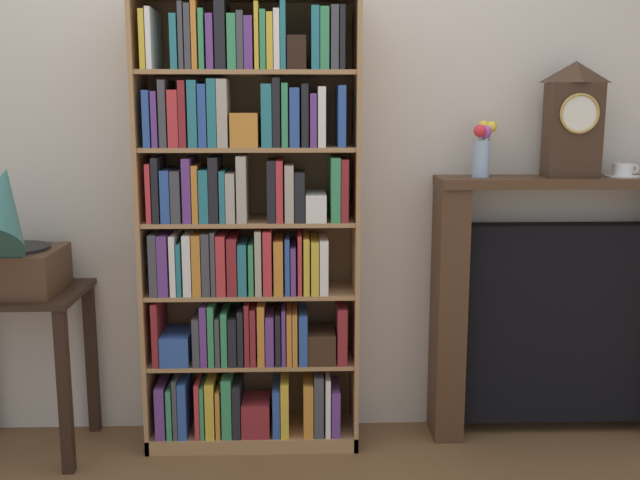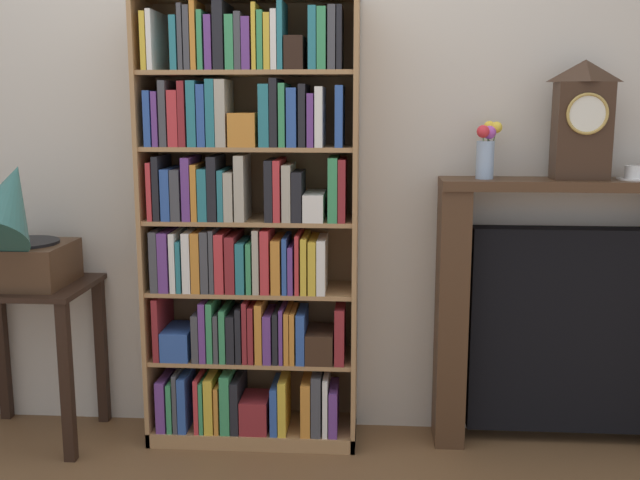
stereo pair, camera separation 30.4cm
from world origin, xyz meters
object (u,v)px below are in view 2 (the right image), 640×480
at_px(bookshelf, 247,235).
at_px(side_table_left, 30,326).
at_px(gramophone, 16,231).
at_px(fireplace_mantel, 567,316).
at_px(mantel_clock, 582,120).
at_px(teacup_with_saucer, 635,174).
at_px(flower_vase, 487,148).

height_order(bookshelf, side_table_left, bookshelf).
xyz_separation_m(side_table_left, gramophone, (-0.00, -0.06, 0.41)).
height_order(fireplace_mantel, mantel_clock, mantel_clock).
bearing_deg(fireplace_mantel, teacup_with_saucer, -4.82).
relative_size(flower_vase, teacup_with_saucer, 1.64).
height_order(gramophone, flower_vase, flower_vase).
relative_size(side_table_left, teacup_with_saucer, 4.86).
bearing_deg(side_table_left, bookshelf, 4.14).
bearing_deg(side_table_left, teacup_with_saucer, 2.53).
height_order(fireplace_mantel, teacup_with_saucer, teacup_with_saucer).
distance_m(bookshelf, teacup_with_saucer, 1.56).
bearing_deg(bookshelf, flower_vase, 2.77).
relative_size(side_table_left, fireplace_mantel, 0.61).
distance_m(bookshelf, fireplace_mantel, 1.36).
height_order(fireplace_mantel, flower_vase, flower_vase).
height_order(flower_vase, teacup_with_saucer, flower_vase).
xyz_separation_m(side_table_left, flower_vase, (1.87, 0.11, 0.74)).
bearing_deg(flower_vase, mantel_clock, -0.97).
distance_m(fireplace_mantel, teacup_with_saucer, 0.63).
bearing_deg(gramophone, side_table_left, 90.00).
bearing_deg(teacup_with_saucer, fireplace_mantel, 175.18).
relative_size(bookshelf, side_table_left, 2.70).
bearing_deg(bookshelf, teacup_with_saucer, 1.58).
bearing_deg(flower_vase, bookshelf, -177.23).
bearing_deg(side_table_left, flower_vase, 3.44).
relative_size(side_table_left, mantel_clock, 1.46).
bearing_deg(gramophone, bookshelf, 7.89).
height_order(gramophone, mantel_clock, mantel_clock).
distance_m(bookshelf, gramophone, 0.92).
xyz_separation_m(side_table_left, teacup_with_saucer, (2.45, 0.11, 0.64)).
height_order(side_table_left, mantel_clock, mantel_clock).
relative_size(bookshelf, flower_vase, 8.03).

